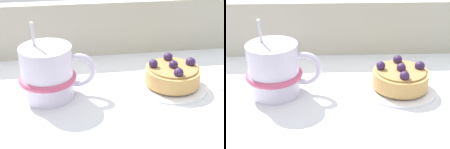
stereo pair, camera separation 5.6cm
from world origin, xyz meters
The scene contains 5 objects.
ground_plane centered at (0.00, 0.00, -2.06)cm, with size 79.76×36.85×4.13cm, color silver.
window_rail_back centered at (0.00, 16.80, 5.72)cm, with size 78.17×3.26×11.44cm, color #B2AD99.
dessert_plate centered at (7.35, -0.65, 0.41)cm, with size 12.58×12.58×0.88cm.
raspberry_tart centered at (7.36, -0.63, 2.51)cm, with size 9.60×9.60×4.37cm.
coffee_mug centered at (-14.01, -0.69, 4.38)cm, with size 12.94×9.61×13.16cm.
Camera 1 is at (-11.05, -50.45, 28.68)cm, focal length 53.07 mm.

